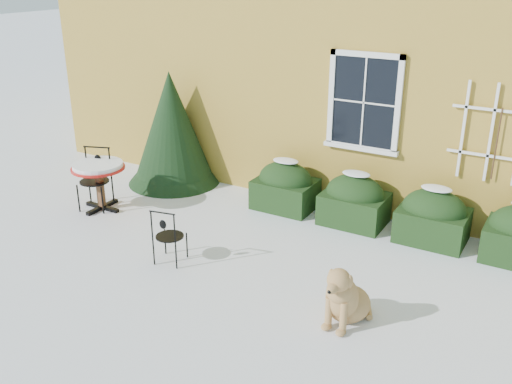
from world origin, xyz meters
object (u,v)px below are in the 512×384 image
Objects in this scene: dog at (344,299)px; bistro_table at (98,171)px; evergreen_shrub at (172,139)px; patio_chair_far at (95,179)px; patio_chair_near at (168,236)px.

bistro_table is at bearing 172.96° from dog.
evergreen_shrub is 2.38× the size of bistro_table.
evergreen_shrub is 1.79m from patio_chair_far.
patio_chair_far is (-0.13, 0.03, -0.18)m from bistro_table.
bistro_table is at bearing -99.09° from evergreen_shrub.
evergreen_shrub is 2.05× the size of patio_chair_far.
patio_chair_near is at bearing -53.46° from evergreen_shrub.
bistro_table is at bearing -33.90° from patio_chair_near.
patio_chair_near is 0.93× the size of dog.
bistro_table is 1.07× the size of patio_chair_near.
patio_chair_far is at bearing 165.18° from bistro_table.
patio_chair_far is 1.16× the size of dog.
bistro_table is 0.22m from patio_chair_far.
bistro_table is 0.86× the size of patio_chair_far.
evergreen_shrub is 2.56× the size of patio_chair_near.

